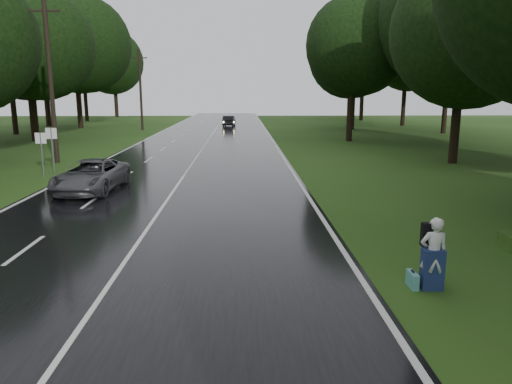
% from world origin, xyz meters
% --- Properties ---
extents(ground, '(160.00, 160.00, 0.00)m').
position_xyz_m(ground, '(0.00, 0.00, 0.00)').
color(ground, '#294B16').
rests_on(ground, ground).
extents(road, '(12.00, 140.00, 0.04)m').
position_xyz_m(road, '(0.00, 20.00, 0.02)').
color(road, black).
rests_on(road, ground).
extents(lane_center, '(0.12, 140.00, 0.01)m').
position_xyz_m(lane_center, '(0.00, 20.00, 0.04)').
color(lane_center, silver).
rests_on(lane_center, road).
extents(grey_car, '(2.57, 5.04, 1.36)m').
position_xyz_m(grey_car, '(-3.60, 10.09, 0.72)').
color(grey_car, '#46474B').
rests_on(grey_car, road).
extents(far_car, '(1.64, 4.05, 1.31)m').
position_xyz_m(far_car, '(1.43, 51.32, 0.69)').
color(far_car, black).
rests_on(far_car, road).
extents(hitchhiker, '(0.62, 0.56, 1.66)m').
position_xyz_m(hitchhiker, '(7.24, -0.89, 0.77)').
color(hitchhiker, silver).
rests_on(hitchhiker, ground).
extents(suitcase, '(0.15, 0.50, 0.36)m').
position_xyz_m(suitcase, '(6.85, -0.80, 0.18)').
color(suitcase, teal).
rests_on(suitcase, ground).
extents(utility_pole_mid, '(1.80, 0.28, 10.01)m').
position_xyz_m(utility_pole_mid, '(-8.50, 19.13, 0.00)').
color(utility_pole_mid, black).
rests_on(utility_pole_mid, ground).
extents(utility_pole_far, '(1.80, 0.28, 9.02)m').
position_xyz_m(utility_pole_far, '(-8.50, 45.34, 0.00)').
color(utility_pole_far, black).
rests_on(utility_pole_far, ground).
extents(road_sign_a, '(0.55, 0.10, 2.30)m').
position_xyz_m(road_sign_a, '(-7.20, 13.80, 0.00)').
color(road_sign_a, white).
rests_on(road_sign_a, ground).
extents(road_sign_b, '(0.59, 0.10, 2.44)m').
position_xyz_m(road_sign_b, '(-7.20, 15.21, 0.00)').
color(road_sign_b, white).
rests_on(road_sign_b, ground).
extents(tree_left_e, '(9.17, 9.17, 14.32)m').
position_xyz_m(tree_left_e, '(-15.52, 32.79, 0.00)').
color(tree_left_e, black).
rests_on(tree_left_e, ground).
extents(tree_left_f, '(10.77, 10.77, 16.83)m').
position_xyz_m(tree_left_f, '(-16.67, 48.61, 0.00)').
color(tree_left_f, black).
rests_on(tree_left_f, ground).
extents(tree_right_d, '(8.48, 8.48, 13.25)m').
position_xyz_m(tree_right_d, '(16.15, 18.23, 0.00)').
color(tree_right_d, black).
rests_on(tree_right_d, ground).
extents(tree_right_e, '(9.56, 9.56, 14.93)m').
position_xyz_m(tree_right_e, '(12.70, 31.91, 0.00)').
color(tree_right_e, black).
rests_on(tree_right_e, ground).
extents(tree_right_f, '(9.15, 9.15, 14.30)m').
position_xyz_m(tree_right_f, '(16.11, 45.97, 0.00)').
color(tree_right_f, black).
rests_on(tree_right_f, ground).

